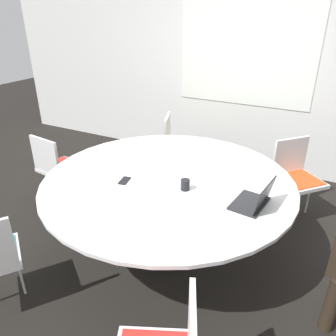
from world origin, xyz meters
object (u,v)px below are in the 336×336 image
Objects in this scene: chair_1 at (296,173)px; chair_3 at (57,164)px; cell_phone at (125,181)px; coffee_cup at (185,185)px; chair_2 at (177,142)px; laptop at (255,200)px.

chair_3 is (-2.43, -1.03, 0.00)m from chair_1.
chair_1 reaches higher than cell_phone.
chair_1 is 1.48m from coffee_cup.
chair_2 is at bearing 61.43° from chair_3.
chair_2 is 1.54m from chair_3.
chair_1 and chair_3 have the same top height.
laptop reaches higher than chair_2.
chair_3 is at bearing -56.21° from chair_2.
laptop is at bearing 22.71° from chair_2.
laptop is at bearing 6.43° from cell_phone.
laptop is (1.37, -1.46, 0.29)m from chair_2.
chair_1 and chair_2 have the same top height.
cell_phone is (-0.53, -0.11, -0.04)m from coffee_cup.
chair_1 reaches higher than coffee_cup.
chair_3 reaches higher than cell_phone.
cell_phone is (1.17, -0.34, 0.24)m from chair_3.
coffee_cup is (-0.73, -1.26, 0.29)m from chair_1.
laptop is 0.57m from coffee_cup.
cell_phone is (-1.10, -0.12, -0.05)m from laptop.
chair_1 is at bearing 59.98° from coffee_cup.
chair_3 is (-0.90, -1.25, 0.00)m from chair_2.
chair_1 is 1.00× the size of chair_2.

